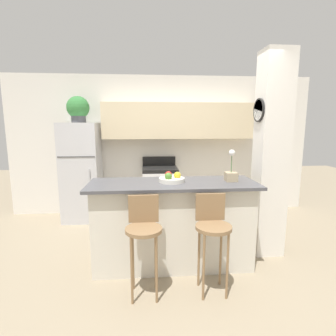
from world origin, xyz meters
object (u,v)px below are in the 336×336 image
(potted_plant_on_fridge, at_px, (78,109))
(bar_stool_left, at_px, (144,231))
(trash_bin, at_px, (113,211))
(refrigerator, at_px, (82,172))
(bar_stool_right, at_px, (213,228))
(orchid_vase, at_px, (231,173))
(stove_range, at_px, (160,192))
(fruit_bowl, at_px, (172,179))

(potted_plant_on_fridge, bearing_deg, bar_stool_left, -63.52)
(trash_bin, bearing_deg, refrigerator, 159.37)
(bar_stool_right, xyz_separation_m, trash_bin, (-1.24, 1.99, -0.47))
(potted_plant_on_fridge, distance_m, trash_bin, 1.83)
(bar_stool_right, bearing_deg, orchid_vase, 57.37)
(refrigerator, relative_size, bar_stool_right, 1.72)
(bar_stool_left, xyz_separation_m, potted_plant_on_fridge, (-1.09, 2.19, 1.27))
(bar_stool_right, bearing_deg, refrigerator, 128.88)
(refrigerator, distance_m, trash_bin, 0.87)
(stove_range, bearing_deg, trash_bin, -165.27)
(orchid_vase, distance_m, fruit_bowl, 0.70)
(orchid_vase, bearing_deg, fruit_bowl, 179.32)
(potted_plant_on_fridge, bearing_deg, fruit_bowl, -49.21)
(refrigerator, bearing_deg, stove_range, 0.77)
(refrigerator, distance_m, fruit_bowl, 2.18)
(fruit_bowl, bearing_deg, stove_range, 91.75)
(orchid_vase, relative_size, fruit_bowl, 1.25)
(refrigerator, relative_size, fruit_bowl, 5.71)
(bar_stool_right, relative_size, potted_plant_on_fridge, 2.25)
(orchid_vase, height_order, fruit_bowl, orchid_vase)
(orchid_vase, relative_size, trash_bin, 0.98)
(stove_range, xyz_separation_m, fruit_bowl, (0.05, -1.66, 0.59))
(bar_stool_right, relative_size, orchid_vase, 2.65)
(trash_bin, bearing_deg, fruit_bowl, -58.48)
(orchid_vase, bearing_deg, trash_bin, 137.55)
(refrigerator, bearing_deg, orchid_vase, -37.93)
(stove_range, distance_m, bar_stool_right, 2.26)
(bar_stool_left, relative_size, orchid_vase, 2.65)
(stove_range, distance_m, bar_stool_left, 2.24)
(refrigerator, bearing_deg, bar_stool_left, -63.52)
(refrigerator, xyz_separation_m, bar_stool_right, (1.77, -2.19, -0.19))
(stove_range, bearing_deg, bar_stool_right, -79.67)
(bar_stool_left, relative_size, fruit_bowl, 3.32)
(refrigerator, relative_size, orchid_vase, 4.57)
(orchid_vase, height_order, trash_bin, orchid_vase)
(bar_stool_right, bearing_deg, fruit_bowl, 122.54)
(stove_range, bearing_deg, fruit_bowl, -88.25)
(fruit_bowl, bearing_deg, bar_stool_right, -57.46)
(potted_plant_on_fridge, distance_m, orchid_vase, 2.81)
(bar_stool_right, height_order, fruit_bowl, fruit_bowl)
(fruit_bowl, bearing_deg, trash_bin, 121.52)
(bar_stool_right, height_order, orchid_vase, orchid_vase)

